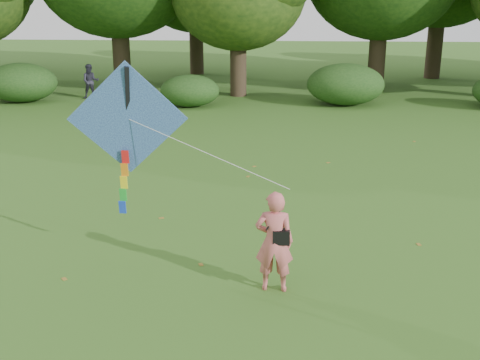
{
  "coord_description": "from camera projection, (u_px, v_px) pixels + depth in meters",
  "views": [
    {
      "loc": [
        -0.22,
        -9.53,
        5.29
      ],
      "look_at": [
        -0.88,
        2.0,
        1.5
      ],
      "focal_mm": 45.0,
      "sensor_mm": 36.0,
      "label": 1
    }
  ],
  "objects": [
    {
      "name": "man_kite_flyer",
      "position": [
        274.0,
        242.0,
        10.63
      ],
      "size": [
        0.7,
        0.48,
        1.88
      ],
      "primitive_type": "imported",
      "rotation": [
        0.0,
        0.0,
        3.1
      ],
      "color": "#CA5F5F",
      "rests_on": "ground"
    },
    {
      "name": "ground",
      "position": [
        283.0,
        296.0,
        10.68
      ],
      "size": [
        100.0,
        100.0,
        0.0
      ],
      "primitive_type": "plane",
      "color": "#265114",
      "rests_on": "ground"
    },
    {
      "name": "crossbody_bag",
      "position": [
        281.0,
        236.0,
        10.56
      ],
      "size": [
        0.43,
        0.2,
        0.73
      ],
      "color": "black",
      "rests_on": "ground"
    },
    {
      "name": "flying_kite",
      "position": [
        128.0,
        121.0,
        11.34
      ],
      "size": [
        4.17,
        1.57,
        3.04
      ],
      "color": "#23409A",
      "rests_on": "ground"
    },
    {
      "name": "bystander_left",
      "position": [
        91.0,
        81.0,
        28.74
      ],
      "size": [
        0.94,
        0.82,
        1.65
      ],
      "primitive_type": "imported",
      "rotation": [
        0.0,
        0.0,
        0.28
      ],
      "color": "#2A2936",
      "rests_on": "ground"
    },
    {
      "name": "shrub_band",
      "position": [
        263.0,
        86.0,
        27.15
      ],
      "size": [
        39.15,
        3.22,
        1.88
      ],
      "color": "#264919",
      "rests_on": "ground"
    },
    {
      "name": "fallen_leaves",
      "position": [
        276.0,
        213.0,
        14.52
      ],
      "size": [
        9.22,
        15.16,
        0.01
      ],
      "color": "olive",
      "rests_on": "ground"
    }
  ]
}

